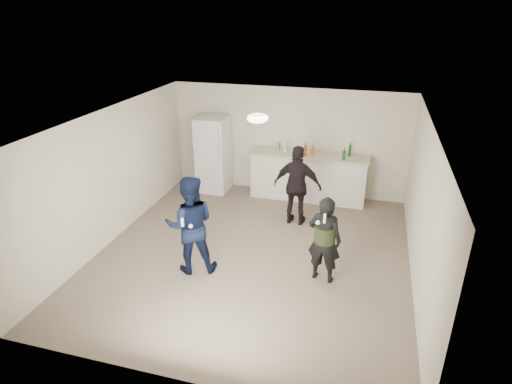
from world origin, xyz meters
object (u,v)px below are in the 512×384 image
(man, at_px, (190,225))
(woman, at_px, (325,240))
(shaker, at_px, (278,146))
(counter, at_px, (308,178))
(spectator, at_px, (297,186))
(fridge, at_px, (213,154))

(man, bearing_deg, woman, 166.61)
(man, bearing_deg, shaker, -122.21)
(man, bearing_deg, counter, -133.96)
(woman, xyz_separation_m, spectator, (-0.78, 1.84, 0.09))
(man, height_order, woman, man)
(counter, xyz_separation_m, spectator, (-0.03, -1.27, 0.31))
(fridge, xyz_separation_m, spectator, (2.25, -1.20, -0.07))
(counter, bearing_deg, man, -112.68)
(counter, relative_size, woman, 1.75)
(shaker, height_order, man, man)
(fridge, bearing_deg, man, -75.64)
(counter, relative_size, fridge, 1.44)
(shaker, bearing_deg, counter, -9.38)
(counter, bearing_deg, spectator, -91.15)
(spectator, bearing_deg, fridge, -24.58)
(spectator, bearing_deg, shaker, -59.32)
(fridge, distance_m, spectator, 2.55)
(woman, height_order, spectator, spectator)
(spectator, bearing_deg, counter, -87.70)
(counter, bearing_deg, woman, -76.39)
(fridge, bearing_deg, counter, 1.76)
(shaker, height_order, spectator, spectator)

